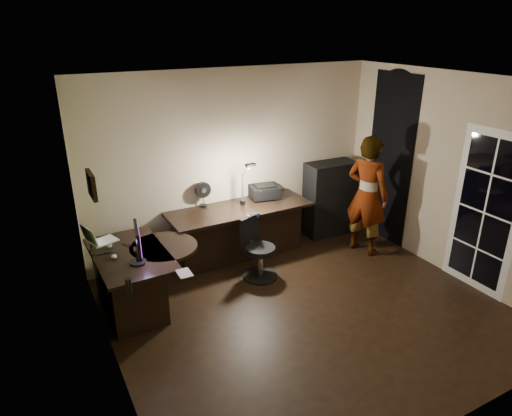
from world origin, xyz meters
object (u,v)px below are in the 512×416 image
desk_right (240,232)px  cabinet (330,198)px  monitor (137,250)px  person (367,195)px  office_chair (260,249)px  desk_left (133,281)px

desk_right → cabinet: cabinet is taller
desk_right → monitor: (-1.70, -0.87, 0.53)m
person → office_chair: bearing=68.8°
cabinet → person: size_ratio=0.67×
cabinet → office_chair: (-1.68, -0.73, -0.18)m
desk_right → office_chair: (-0.03, -0.66, 0.03)m
cabinet → office_chair: bearing=-154.1°
cabinet → monitor: size_ratio=2.54×
desk_left → desk_right: desk_right is taller
office_chair → person: size_ratio=0.47×
desk_left → cabinet: 3.45m
monitor → cabinet: bearing=25.9°
desk_left → desk_right: (1.73, 0.59, 0.01)m
monitor → person: (3.44, 0.16, -0.02)m
cabinet → person: 0.84m
desk_left → cabinet: size_ratio=1.09×
desk_left → cabinet: cabinet is taller
office_chair → monitor: bearing=166.8°
desk_right → person: bearing=-22.9°
desk_right → desk_left: bearing=-161.5°
monitor → person: 3.44m
office_chair → cabinet: bearing=3.3°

